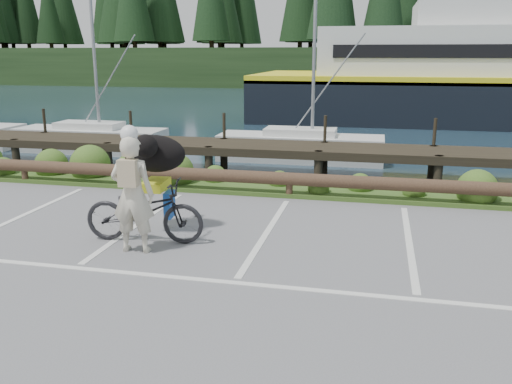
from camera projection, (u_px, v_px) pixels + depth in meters
The scene contains 7 objects.
ground at pixel (242, 273), 8.37m from camera, with size 72.00×72.00×0.00m, color #5F5E61.
harbor_backdrop at pixel (369, 75), 82.49m from camera, with size 170.00×160.00×30.00m.
vegetation_strip at pixel (294, 188), 13.37m from camera, with size 34.00×1.60×0.10m, color #3D5B21.
log_rail at pixel (289, 198), 12.72m from camera, with size 32.00×0.30×0.60m, color #443021, non-canonical shape.
bicycle at pixel (144, 211), 9.63m from camera, with size 0.75×2.16×1.13m, color black.
cyclist at pixel (133, 195), 9.04m from camera, with size 0.73×0.48×2.00m, color beige.
dog at pixel (154, 154), 10.07m from camera, with size 1.21×0.59×0.70m, color black.
Camera 1 is at (1.92, -7.56, 3.29)m, focal length 38.00 mm.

